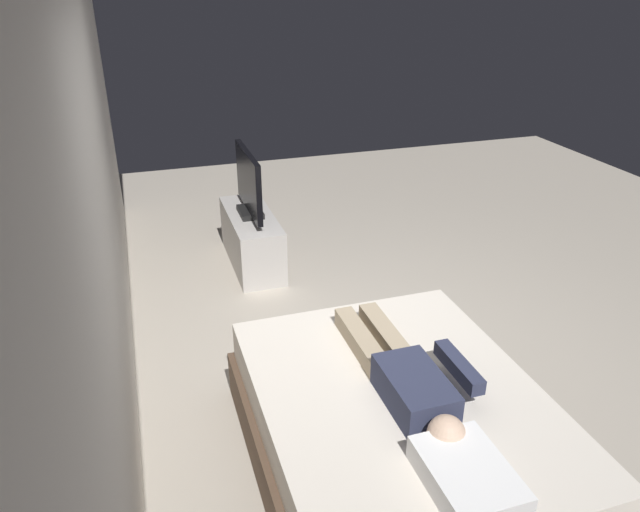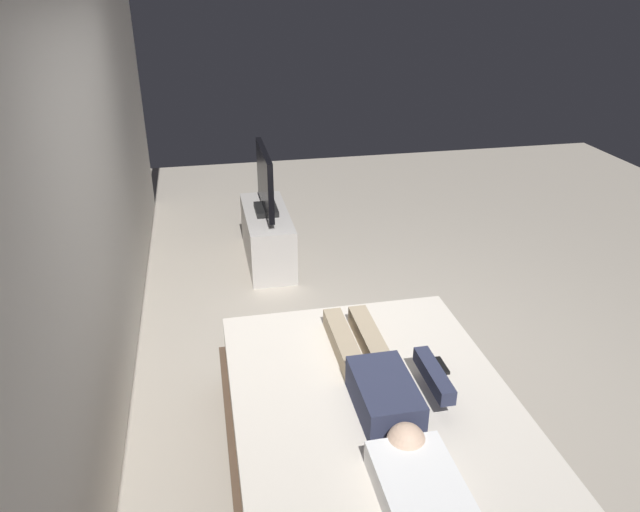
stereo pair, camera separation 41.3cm
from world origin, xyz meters
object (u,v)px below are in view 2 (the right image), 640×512
object	(u,v)px
pillow	(419,487)
remote	(441,366)
bed	(372,439)
tv	(265,183)
tv_stand	(267,237)
person	(380,381)

from	to	relation	value
pillow	remote	xyz separation A→B (m)	(0.84, -0.44, -0.05)
bed	remote	world-z (taller)	remote
tv	pillow	bearing A→B (deg)	-176.31
tv_stand	tv	size ratio (longest dim) A/B	1.25
bed	person	size ratio (longest dim) A/B	1.55
pillow	tv_stand	size ratio (longest dim) A/B	0.44
bed	pillow	xyz separation A→B (m)	(-0.66, 0.00, 0.34)
bed	pillow	distance (m)	0.74
bed	person	bearing A→B (deg)	-50.16
remote	tv	distance (m)	2.71
pillow	person	xyz separation A→B (m)	(0.68, -0.03, 0.02)
person	remote	world-z (taller)	person
remote	bed	bearing A→B (deg)	112.28
remote	tv	xyz separation A→B (m)	(2.62, 0.66, 0.24)
pillow	person	world-z (taller)	person
pillow	tv	xyz separation A→B (m)	(3.45, 0.22, 0.18)
pillow	tv_stand	bearing A→B (deg)	3.69
pillow	tv_stand	distance (m)	3.48
person	tv_stand	xyz separation A→B (m)	(2.77, 0.26, -0.37)
tv	bed	bearing A→B (deg)	-175.44
tv	person	bearing A→B (deg)	-174.69
remote	tv_stand	xyz separation A→B (m)	(2.62, 0.66, -0.30)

